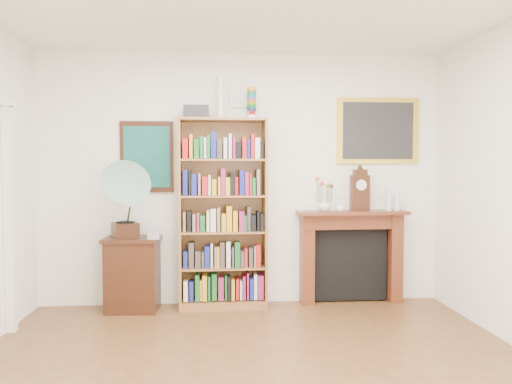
# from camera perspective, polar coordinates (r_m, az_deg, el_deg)

# --- Properties ---
(room) EXTENTS (4.51, 5.01, 2.81)m
(room) POSITION_cam_1_polar(r_m,az_deg,el_deg) (3.12, 0.84, 0.21)
(room) COLOR #58321A
(room) RESTS_ON ground
(teal_poster) EXTENTS (0.58, 0.04, 0.78)m
(teal_poster) POSITION_cam_1_polar(r_m,az_deg,el_deg) (5.63, -12.36, 3.94)
(teal_poster) COLOR black
(teal_poster) RESTS_ON back_wall
(small_picture) EXTENTS (0.26, 0.04, 0.30)m
(small_picture) POSITION_cam_1_polar(r_m,az_deg,el_deg) (5.64, -1.61, 11.15)
(small_picture) COLOR white
(small_picture) RESTS_ON back_wall
(gilt_painting) EXTENTS (0.95, 0.04, 0.75)m
(gilt_painting) POSITION_cam_1_polar(r_m,az_deg,el_deg) (5.89, 13.75, 6.80)
(gilt_painting) COLOR gold
(gilt_painting) RESTS_ON back_wall
(bookshelf) EXTENTS (0.95, 0.35, 2.37)m
(bookshelf) POSITION_cam_1_polar(r_m,az_deg,el_deg) (5.42, -3.81, -1.21)
(bookshelf) COLOR brown
(bookshelf) RESTS_ON floor
(side_cabinet) EXTENTS (0.60, 0.45, 0.79)m
(side_cabinet) POSITION_cam_1_polar(r_m,az_deg,el_deg) (5.56, -13.91, -9.08)
(side_cabinet) COLOR black
(side_cabinet) RESTS_ON floor
(fireplace) EXTENTS (1.25, 0.32, 1.05)m
(fireplace) POSITION_cam_1_polar(r_m,az_deg,el_deg) (5.79, 10.79, -6.41)
(fireplace) COLOR #4F2112
(fireplace) RESTS_ON floor
(gramophone) EXTENTS (0.70, 0.77, 0.82)m
(gramophone) POSITION_cam_1_polar(r_m,az_deg,el_deg) (5.36, -15.02, -0.28)
(gramophone) COLOR black
(gramophone) RESTS_ON side_cabinet
(cd_stack) EXTENTS (0.12, 0.12, 0.08)m
(cd_stack) POSITION_cam_1_polar(r_m,az_deg,el_deg) (5.31, -11.57, -4.85)
(cd_stack) COLOR #B5B7C2
(cd_stack) RESTS_ON side_cabinet
(mantel_clock) EXTENTS (0.20, 0.12, 0.47)m
(mantel_clock) POSITION_cam_1_polar(r_m,az_deg,el_deg) (5.73, 11.78, 0.14)
(mantel_clock) COLOR black
(mantel_clock) RESTS_ON fireplace
(flower_vase) EXTENTS (0.17, 0.17, 0.14)m
(flower_vase) POSITION_cam_1_polar(r_m,az_deg,el_deg) (5.60, 7.82, -1.47)
(flower_vase) COLOR silver
(flower_vase) RESTS_ON fireplace
(teacup) EXTENTS (0.10, 0.10, 0.07)m
(teacup) POSITION_cam_1_polar(r_m,az_deg,el_deg) (5.57, 9.59, -1.86)
(teacup) COLOR white
(teacup) RESTS_ON fireplace
(bottle_left) EXTENTS (0.07, 0.07, 0.24)m
(bottle_left) POSITION_cam_1_polar(r_m,az_deg,el_deg) (5.82, 14.92, -0.89)
(bottle_left) COLOR silver
(bottle_left) RESTS_ON fireplace
(bottle_right) EXTENTS (0.06, 0.06, 0.20)m
(bottle_right) POSITION_cam_1_polar(r_m,az_deg,el_deg) (5.85, 15.85, -1.08)
(bottle_right) COLOR silver
(bottle_right) RESTS_ON fireplace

